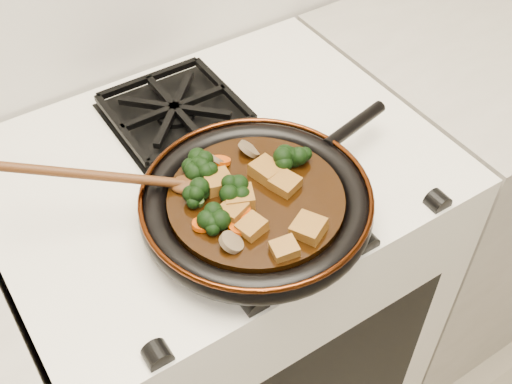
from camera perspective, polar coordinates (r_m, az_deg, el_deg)
stove at (r=1.45m, az=-2.88°, el=-10.20°), size 0.76×0.60×0.90m
burner_grate_front at (r=1.01m, az=0.27°, el=-1.36°), size 0.23×0.23×0.03m
burner_grate_back at (r=1.19m, az=-7.22°, el=7.13°), size 0.23×0.23×0.03m
skillet at (r=0.97m, az=0.08°, el=-0.99°), size 0.48×0.36×0.05m
braising_sauce at (r=0.97m, az=0.00°, el=-0.85°), size 0.27×0.27×0.02m
tofu_cube_0 at (r=0.89m, az=2.55°, el=-5.11°), size 0.04×0.04×0.02m
tofu_cube_1 at (r=0.91m, az=4.70°, el=-3.26°), size 0.06×0.06×0.03m
tofu_cube_2 at (r=0.91m, az=-0.37°, el=-3.16°), size 0.05×0.04×0.03m
tofu_cube_3 at (r=0.95m, az=-1.51°, el=-0.52°), size 0.06×0.06×0.02m
tofu_cube_4 at (r=0.97m, az=-3.43°, el=0.90°), size 0.05×0.05×0.03m
tofu_cube_5 at (r=0.99m, az=0.91°, el=1.88°), size 0.05×0.05×0.03m
tofu_cube_6 at (r=0.97m, az=2.58°, el=0.72°), size 0.05×0.05×0.02m
tofu_cube_7 at (r=0.93m, az=-2.06°, el=-1.75°), size 0.05×0.05×0.03m
broccoli_floret_0 at (r=0.95m, az=-1.88°, el=0.03°), size 0.08×0.08×0.07m
broccoli_floret_1 at (r=0.92m, az=-3.43°, el=-2.62°), size 0.09×0.08×0.06m
broccoli_floret_2 at (r=0.94m, az=-5.02°, el=-0.74°), size 0.09×0.09×0.07m
broccoli_floret_3 at (r=0.99m, az=-5.31°, el=2.33°), size 0.09×0.09×0.07m
broccoli_floret_4 at (r=0.98m, az=-5.00°, el=1.97°), size 0.07×0.07×0.07m
broccoli_floret_5 at (r=1.01m, az=3.52°, el=3.27°), size 0.08×0.09×0.07m
broccoli_floret_6 at (r=0.99m, az=2.59°, el=2.44°), size 0.07×0.07×0.07m
carrot_coin_0 at (r=0.91m, az=-1.56°, el=-3.11°), size 0.03×0.03×0.01m
carrot_coin_1 at (r=0.93m, az=-1.38°, el=-1.79°), size 0.03×0.03×0.02m
carrot_coin_2 at (r=0.92m, az=-4.86°, el=-2.91°), size 0.03×0.03×0.01m
carrot_coin_3 at (r=1.01m, az=-3.16°, el=2.79°), size 0.03×0.03×0.02m
mushroom_slice_0 at (r=1.02m, az=-0.63°, el=3.83°), size 0.04×0.04×0.03m
mushroom_slice_1 at (r=1.01m, az=-3.64°, el=2.94°), size 0.04×0.04×0.03m
mushroom_slice_2 at (r=0.89m, az=-2.20°, el=-4.48°), size 0.05×0.05×0.03m
wooden_spoon at (r=0.96m, az=-11.03°, el=1.17°), size 0.17×0.10×0.28m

